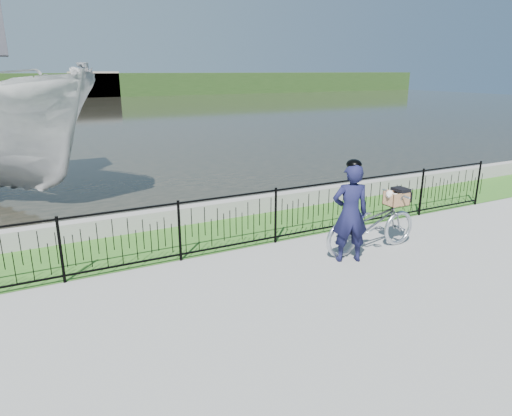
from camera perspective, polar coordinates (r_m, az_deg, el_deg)
ground at (r=7.60m, az=1.79°, el=-9.45°), size 120.00×120.00×0.00m
grass_strip at (r=9.77m, az=-5.61°, el=-3.37°), size 60.00×2.00×0.01m
water at (r=39.23m, az=-22.64°, el=10.66°), size 120.00×120.00×0.00m
quay_wall at (r=10.59m, az=-7.65°, el=-0.69°), size 60.00×0.30×0.40m
fence at (r=8.71m, az=-3.27°, el=-1.88°), size 14.00×0.06×1.15m
far_treeline at (r=66.06m, az=-25.05°, el=13.71°), size 120.00×6.00×3.00m
far_building_right at (r=65.14m, az=-19.58°, el=14.36°), size 6.00×3.00×3.20m
bicycle_rig at (r=9.02m, az=14.29°, el=-1.83°), size 2.09×0.73×1.19m
cyclist at (r=8.33m, az=11.69°, el=-0.53°), size 0.77×0.64×1.88m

